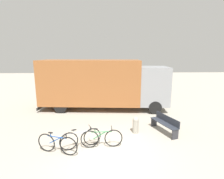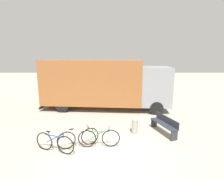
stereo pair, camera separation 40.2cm
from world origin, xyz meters
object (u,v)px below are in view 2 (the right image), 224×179
bicycle_near (54,143)px  bicycle_middle (78,138)px  delivery_truck (103,83)px  bicycle_far (98,138)px  park_bench (164,124)px  bollard_near_bench (134,124)px

bicycle_near → bicycle_middle: same height
delivery_truck → bicycle_far: 5.45m
bicycle_near → bicycle_far: 1.76m
delivery_truck → bicycle_middle: size_ratio=5.45×
delivery_truck → bicycle_near: bearing=-102.4°
park_bench → bicycle_near: bicycle_near is taller
bicycle_middle → park_bench: bearing=-3.7°
bicycle_middle → bicycle_far: size_ratio=0.94×
delivery_truck → bicycle_far: (0.02, -5.25, -1.46)m
bicycle_middle → bicycle_near: bearing=-177.0°
bicycle_near → bicycle_middle: bearing=43.6°
delivery_truck → bicycle_far: bearing=-85.5°
bollard_near_bench → bicycle_near: bearing=-153.5°
delivery_truck → bicycle_near: delivery_truck is taller
delivery_truck → bicycle_middle: (-0.83, -5.24, -1.46)m
delivery_truck → park_bench: bearing=-47.3°
bollard_near_bench → bicycle_far: bearing=-141.9°
delivery_truck → bicycle_near: (-1.69, -5.64, -1.46)m
park_bench → bicycle_middle: 4.17m
delivery_truck → park_bench: delivery_truck is taller
park_bench → bicycle_middle: size_ratio=1.07×
park_bench → bollard_near_bench: park_bench is taller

